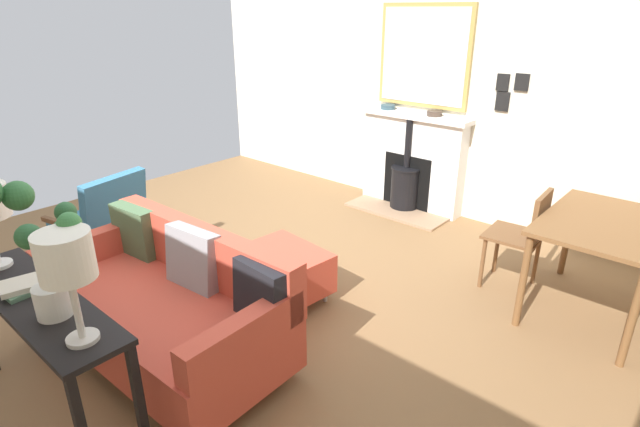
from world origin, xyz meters
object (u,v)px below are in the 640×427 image
object	(u,v)px
book_stack	(24,286)
dining_table	(604,234)
armchair_accent	(105,214)
console_table	(41,316)
mantel_bowl_near	(388,107)
dining_chair_near_fireplace	(525,232)
mantel_bowl_far	(434,113)
potted_plant	(30,234)
sofa	(169,304)
table_lamp_far_end	(66,261)
fireplace	(411,167)
ottoman	(277,273)

from	to	relation	value
book_stack	dining_table	bearing A→B (deg)	145.66
armchair_accent	console_table	bearing A→B (deg)	54.13
mantel_bowl_near	dining_chair_near_fireplace	bearing A→B (deg)	63.58
mantel_bowl_far	potted_plant	distance (m)	3.96
sofa	table_lamp_far_end	distance (m)	1.18
mantel_bowl_far	book_stack	world-z (taller)	mantel_bowl_far
fireplace	console_table	distance (m)	3.93
console_table	potted_plant	size ratio (longest dim) A/B	1.98
mantel_bowl_near	dining_table	distance (m)	2.69
mantel_bowl_far	dining_chair_near_fireplace	world-z (taller)	mantel_bowl_far
armchair_accent	console_table	distance (m)	1.81
ottoman	potted_plant	xyz separation A→B (m)	(1.60, 0.11, 0.91)
mantel_bowl_near	armchair_accent	bearing A→B (deg)	-17.31
table_lamp_far_end	potted_plant	world-z (taller)	potted_plant
armchair_accent	book_stack	size ratio (longest dim) A/B	3.21
mantel_bowl_far	ottoman	size ratio (longest dim) A/B	0.22
fireplace	potted_plant	world-z (taller)	potted_plant
table_lamp_far_end	dining_table	distance (m)	3.31
table_lamp_far_end	sofa	bearing A→B (deg)	-144.14
potted_plant	mantel_bowl_far	bearing A→B (deg)	-177.27
mantel_bowl_far	sofa	bearing A→B (deg)	-0.18
console_table	dining_table	xyz separation A→B (m)	(-2.96, 1.91, 0.01)
fireplace	armchair_accent	bearing A→B (deg)	-23.44
mantel_bowl_near	dining_table	size ratio (longest dim) A/B	0.14
ottoman	book_stack	bearing A→B (deg)	-7.25
ottoman	dining_table	distance (m)	2.33
fireplace	ottoman	bearing A→B (deg)	7.29
fireplace	sofa	bearing A→B (deg)	3.83
book_stack	dining_table	distance (m)	3.60
potted_plant	mantel_bowl_near	bearing A→B (deg)	-169.13
fireplace	mantel_bowl_far	bearing A→B (deg)	93.31
armchair_accent	dining_table	size ratio (longest dim) A/B	0.76
console_table	ottoman	bearing A→B (deg)	177.02
potted_plant	dining_chair_near_fireplace	size ratio (longest dim) A/B	0.84
armchair_accent	book_stack	world-z (taller)	armchair_accent
ottoman	potted_plant	size ratio (longest dim) A/B	1.01
fireplace	sofa	distance (m)	3.22
console_table	dining_chair_near_fireplace	distance (m)	3.28
fireplace	book_stack	bearing A→B (deg)	1.42
potted_plant	dining_chair_near_fireplace	world-z (taller)	potted_plant
dining_chair_near_fireplace	book_stack	bearing A→B (deg)	-26.86
mantel_bowl_near	ottoman	size ratio (longest dim) A/B	0.22
sofa	ottoman	bearing A→B (deg)	174.41
book_stack	dining_chair_near_fireplace	bearing A→B (deg)	153.14
mantel_bowl_far	ottoman	bearing A→B (deg)	1.81
mantel_bowl_far	potted_plant	size ratio (longest dim) A/B	0.22
console_table	table_lamp_far_end	bearing A→B (deg)	90.00
ottoman	table_lamp_far_end	distance (m)	1.86
sofa	console_table	xyz separation A→B (m)	(0.72, 0.00, 0.27)
mantel_bowl_far	dining_chair_near_fireplace	xyz separation A→B (m)	(0.97, 1.38, -0.59)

